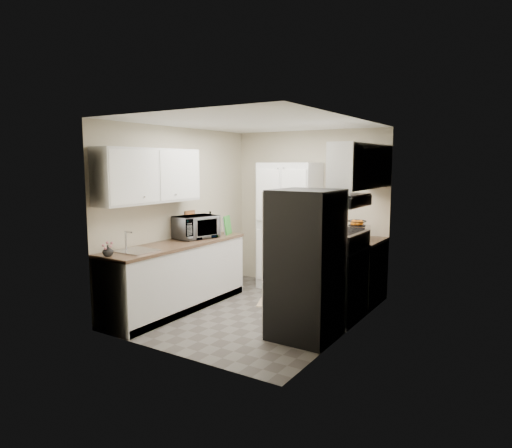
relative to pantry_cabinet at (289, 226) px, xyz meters
The scene contains 16 objects.
ground 1.66m from the pantry_cabinet, 81.35° to the right, with size 3.20×3.20×0.00m, color #56514C.
room_shell 1.48m from the pantry_cabinet, 82.18° to the right, with size 2.64×3.24×2.52m.
pantry_cabinet is the anchor object (origin of this frame).
base_cabinet_left 2.00m from the pantry_cabinet, 114.36° to the right, with size 0.60×2.30×0.88m, color silver.
countertop_left 1.92m from the pantry_cabinet, 114.36° to the right, with size 0.63×2.33×0.04m, color brown.
base_cabinet_right 1.32m from the pantry_cabinet, ahead, with size 0.60×0.80×0.88m, color silver.
countertop_right 1.20m from the pantry_cabinet, ahead, with size 0.63×0.83×0.04m, color brown.
electric_range 1.58m from the pantry_cabinet, 38.22° to the right, with size 0.71×0.78×1.13m.
refrigerator 2.07m from the pantry_cabinet, 56.54° to the right, with size 0.70×0.72×1.70m, color #B7B7BC.
microwave 1.54m from the pantry_cabinet, 122.33° to the right, with size 0.59×0.40×0.32m, color silver.
wine_bottle 1.26m from the pantry_cabinet, 133.35° to the right, with size 0.08×0.08×0.32m, color black.
flower_vase 2.96m from the pantry_cabinet, 106.82° to the right, with size 0.13×0.13×0.13m, color silver.
cutting_board 1.00m from the pantry_cabinet, 130.14° to the right, with size 0.02×0.23×0.28m, color green.
toaster_oven 1.21m from the pantry_cabinet, ahead, with size 0.27×0.34×0.20m, color #B3B3B8.
fruit_basket 1.20m from the pantry_cabinet, ahead, with size 0.26×0.26×0.11m, color orange, non-canonical shape.
kitchen_mat 1.20m from the pantry_cabinet, 76.50° to the right, with size 0.48×0.77×0.01m, color tan.
Camera 1 is at (3.17, -4.98, 1.99)m, focal length 32.00 mm.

